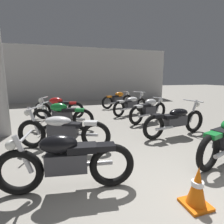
% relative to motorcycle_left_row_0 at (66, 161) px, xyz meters
% --- Properties ---
extents(ground_plane, '(60.00, 60.00, 0.00)m').
position_rel_motorcycle_left_row_0_xyz_m(ground_plane, '(1.56, -0.90, -0.46)').
color(ground_plane, gray).
extents(back_wall, '(12.98, 0.24, 3.60)m').
position_rel_motorcycle_left_row_0_xyz_m(back_wall, '(1.56, 10.10, 1.34)').
color(back_wall, '#BCBAB7').
rests_on(back_wall, ground).
extents(motorcycle_left_row_0, '(1.96, 0.52, 0.88)m').
position_rel_motorcycle_left_row_0_xyz_m(motorcycle_left_row_0, '(0.00, 0.00, 0.00)').
color(motorcycle_left_row_0, black).
rests_on(motorcycle_left_row_0, ground).
extents(motorcycle_left_row_1, '(2.04, 1.04, 0.97)m').
position_rel_motorcycle_left_row_0_xyz_m(motorcycle_left_row_1, '(0.01, 1.59, -0.01)').
color(motorcycle_left_row_1, black).
rests_on(motorcycle_left_row_1, ground).
extents(motorcycle_left_row_2, '(1.89, 0.78, 0.88)m').
position_rel_motorcycle_left_row_0_xyz_m(motorcycle_left_row_2, '(0.06, 3.17, 0.00)').
color(motorcycle_left_row_2, black).
rests_on(motorcycle_left_row_2, ground).
extents(motorcycle_left_row_3, '(1.91, 0.74, 0.88)m').
position_rel_motorcycle_left_row_0_xyz_m(motorcycle_left_row_3, '(-0.00, 4.76, 0.00)').
color(motorcycle_left_row_3, black).
rests_on(motorcycle_left_row_3, ground).
extents(motorcycle_right_row_1, '(2.16, 0.69, 0.97)m').
position_rel_motorcycle_left_row_0_xyz_m(motorcycle_right_row_1, '(3.06, 1.62, -0.01)').
color(motorcycle_right_row_1, black).
rests_on(motorcycle_right_row_1, ground).
extents(motorcycle_right_row_2, '(1.88, 0.82, 0.88)m').
position_rel_motorcycle_left_row_0_xyz_m(motorcycle_right_row_2, '(3.13, 3.26, 0.00)').
color(motorcycle_right_row_2, black).
rests_on(motorcycle_right_row_2, ground).
extents(motorcycle_right_row_3, '(1.99, 1.12, 0.97)m').
position_rel_motorcycle_left_row_0_xyz_m(motorcycle_right_row_3, '(3.05, 4.72, -0.01)').
color(motorcycle_right_row_3, black).
rests_on(motorcycle_right_row_3, ground).
extents(motorcycle_right_row_4, '(1.93, 0.72, 0.88)m').
position_rel_motorcycle_left_row_0_xyz_m(motorcycle_right_row_4, '(3.06, 6.50, 0.00)').
color(motorcycle_right_row_4, black).
rests_on(motorcycle_right_row_4, ground).
extents(traffic_cone, '(0.32, 0.32, 0.54)m').
position_rel_motorcycle_left_row_0_xyz_m(traffic_cone, '(1.54, -0.84, -0.20)').
color(traffic_cone, orange).
rests_on(traffic_cone, ground).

